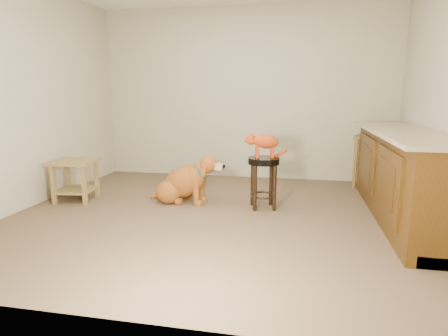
% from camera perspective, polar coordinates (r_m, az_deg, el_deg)
% --- Properties ---
extents(floor, '(4.50, 4.00, 0.01)m').
position_cam_1_polar(floor, '(4.12, -0.74, -7.27)').
color(floor, brown).
rests_on(floor, ground).
extents(room_shell, '(4.54, 4.04, 2.62)m').
position_cam_1_polar(room_shell, '(3.92, -0.81, 16.65)').
color(room_shell, '#A09C81').
rests_on(room_shell, ground).
extents(cabinet_run, '(0.70, 2.56, 0.94)m').
position_cam_1_polar(cabinet_run, '(4.36, 26.04, -1.39)').
color(cabinet_run, '#3F260B').
rests_on(cabinet_run, ground).
extents(padded_stool, '(0.37, 0.37, 0.59)m').
position_cam_1_polar(padded_stool, '(4.31, 6.04, -0.67)').
color(padded_stool, black).
rests_on(padded_stool, ground).
extents(wood_stool, '(0.50, 0.50, 0.73)m').
position_cam_1_polar(wood_stool, '(5.69, 21.22, 1.09)').
color(wood_stool, brown).
rests_on(wood_stool, ground).
extents(side_table, '(0.56, 0.56, 0.51)m').
position_cam_1_polar(side_table, '(4.98, -21.74, -0.82)').
color(side_table, olive).
rests_on(side_table, ground).
extents(golden_retriever, '(0.99, 0.53, 0.64)m').
position_cam_1_polar(golden_retriever, '(4.59, -6.09, -2.29)').
color(golden_retriever, brown).
rests_on(golden_retriever, ground).
extents(tabby_kitten, '(0.48, 0.28, 0.32)m').
position_cam_1_polar(tabby_kitten, '(4.25, 5.97, 3.93)').
color(tabby_kitten, '#942F0E').
rests_on(tabby_kitten, padded_stool).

